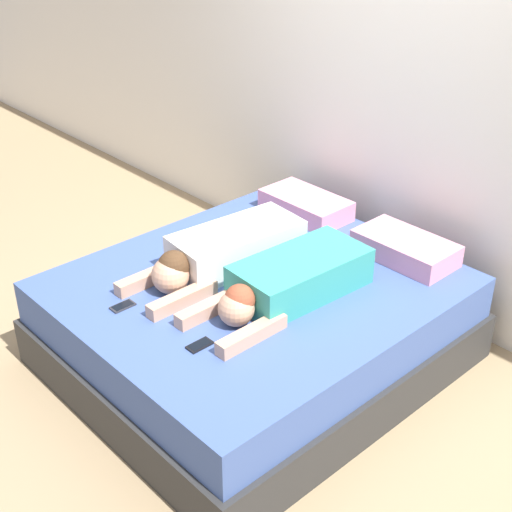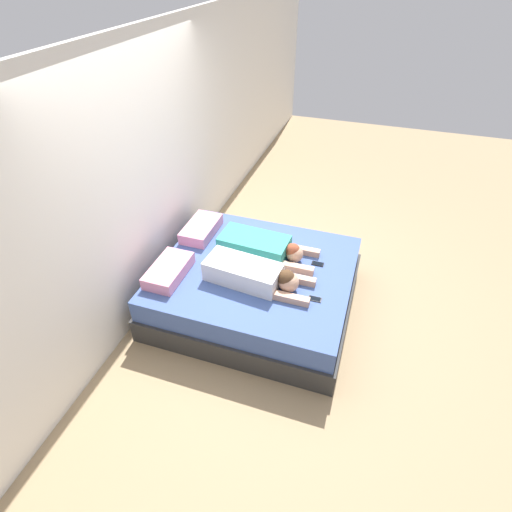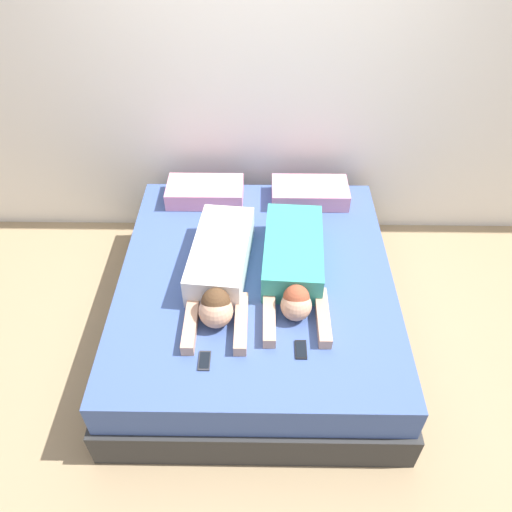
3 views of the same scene
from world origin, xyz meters
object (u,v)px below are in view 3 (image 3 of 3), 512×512
Objects in this scene: person_right at (294,262)px; bed at (256,301)px; pillow_head_left at (205,192)px; person_left at (220,267)px; cell_phone_left at (204,361)px; pillow_head_right at (310,193)px; cell_phone_right at (301,350)px.

bed is at bearing -178.48° from person_right.
person_left is (0.17, -0.83, 0.04)m from pillow_head_left.
cell_phone_left is (-0.26, -0.66, 0.26)m from bed.
person_right is (0.45, 0.06, -0.01)m from person_left.
person_right is at bearing 1.52° from bed.
pillow_head_left is 0.53× the size of person_right.
bed is 0.42m from person_left.
pillow_head_right reaches higher than cell_phone_right.
pillow_head_right is 0.79m from person_right.
person_left is at bearing -78.72° from pillow_head_left.
pillow_head_left is 4.48× the size of cell_phone_right.
pillow_head_left is 1.50m from cell_phone_right.
pillow_head_left is at bearing 116.26° from bed.
pillow_head_right is (0.38, 0.78, 0.32)m from bed.
bed is 3.58× the size of pillow_head_right.
bed is 0.42m from person_right.
cell_phone_right is (0.52, 0.08, 0.00)m from cell_phone_left.
person_right is (-0.15, -0.77, 0.03)m from pillow_head_right.
bed is at bearing 68.23° from cell_phone_left.
bed is 0.93m from pillow_head_left.
cell_phone_right is at bearing -95.56° from pillow_head_right.
person_right reaches higher than cell_phone_right.
cell_phone_left is 1.00× the size of cell_phone_right.
person_left is at bearing -172.73° from person_right.
person_left is 1.03× the size of person_right.
cell_phone_right reaches higher than bed.
cell_phone_left and cell_phone_right have the same top height.
bed is at bearing -63.74° from pillow_head_left.
person_right is at bearing -101.15° from pillow_head_right.
bed is 1.85× the size of person_left.
person_right reaches higher than pillow_head_left.
person_right is (0.23, 0.01, 0.36)m from bed.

